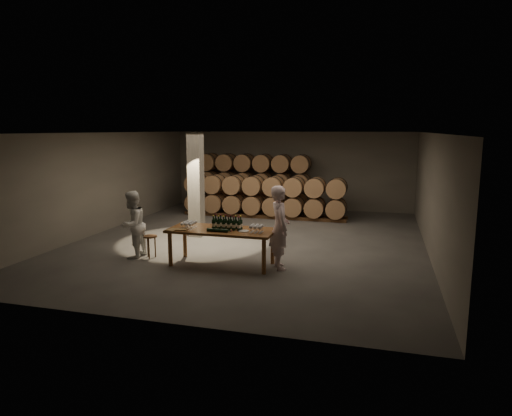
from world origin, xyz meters
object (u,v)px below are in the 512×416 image
(notebook_near, at_px, (182,230))
(stool, at_px, (150,240))
(tasting_table, at_px, (222,233))
(bottle_cluster, at_px, (227,224))
(person_woman, at_px, (132,225))
(plate, at_px, (244,231))
(person_man, at_px, (280,227))

(notebook_near, bearing_deg, stool, 147.62)
(tasting_table, relative_size, stool, 4.44)
(bottle_cluster, distance_m, stool, 2.21)
(notebook_near, bearing_deg, person_woman, 156.93)
(plate, bearing_deg, person_woman, 178.18)
(stool, height_order, person_woman, person_woman)
(notebook_near, xyz_separation_m, person_man, (2.32, 0.49, 0.09))
(notebook_near, bearing_deg, tasting_table, 13.59)
(tasting_table, distance_m, notebook_near, 0.97)
(person_man, bearing_deg, tasting_table, 69.02)
(tasting_table, bearing_deg, notebook_near, -157.21)
(plate, distance_m, stool, 2.64)
(tasting_table, bearing_deg, bottle_cluster, 10.18)
(person_woman, bearing_deg, bottle_cluster, 91.55)
(stool, bearing_deg, tasting_table, -2.92)
(tasting_table, xyz_separation_m, person_man, (1.43, 0.11, 0.21))
(bottle_cluster, xyz_separation_m, stool, (-2.14, 0.08, -0.55))
(person_man, relative_size, person_woman, 1.15)
(bottle_cluster, height_order, person_man, person_man)
(bottle_cluster, xyz_separation_m, person_man, (1.29, 0.09, -0.02))
(plate, bearing_deg, bottle_cluster, 166.48)
(notebook_near, bearing_deg, plate, 1.82)
(notebook_near, distance_m, stool, 1.29)
(person_man, bearing_deg, plate, 77.83)
(tasting_table, height_order, notebook_near, notebook_near)
(bottle_cluster, distance_m, person_man, 1.29)
(person_man, bearing_deg, bottle_cluster, 68.41)
(tasting_table, bearing_deg, person_woman, 179.73)
(tasting_table, height_order, bottle_cluster, bottle_cluster)
(tasting_table, relative_size, person_man, 1.30)
(notebook_near, relative_size, stool, 0.45)
(plate, bearing_deg, tasting_table, 171.80)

